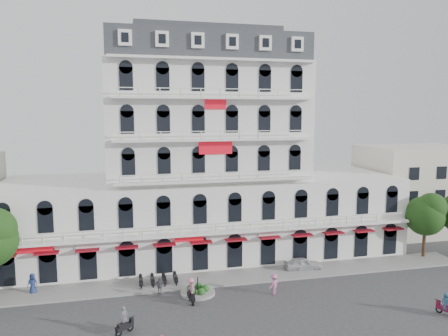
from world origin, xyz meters
TOP-DOWN VIEW (x-y plane):
  - ground at (0.00, 0.00)m, footprint 120.00×120.00m
  - sidewalk at (0.00, 9.00)m, footprint 53.00×4.00m
  - main_building at (0.00, 18.00)m, footprint 45.00×15.00m
  - flank_building_east at (30.00, 20.00)m, footprint 14.00×10.00m
  - traffic_island at (-3.00, 6.00)m, footprint 3.20×3.20m
  - parked_scooter_row at (-6.35, 8.80)m, footprint 4.40×1.80m
  - tree_east_inner at (24.05, 9.98)m, footprint 4.40×4.37m
  - parked_car at (8.89, 9.50)m, footprint 4.02×1.88m
  - rider_west at (-9.62, 0.09)m, footprint 1.42×1.19m
  - rider_east at (16.09, -2.92)m, footprint 0.89×1.62m
  - rider_center at (-3.90, 4.24)m, footprint 0.79×1.70m
  - pedestrian_left at (-17.72, 9.50)m, footprint 1.07×0.83m
  - pedestrian_mid at (-6.37, 6.72)m, footprint 1.02×0.67m
  - pedestrian_right at (3.79, 4.33)m, footprint 1.43×1.29m

SIDE VIEW (x-z plane):
  - ground at x=0.00m, z-range 0.00..0.00m
  - parked_scooter_row at x=-6.35m, z-range -0.55..0.55m
  - sidewalk at x=0.00m, z-range 0.00..0.16m
  - traffic_island at x=-3.00m, z-range -0.54..1.06m
  - parked_car at x=8.89m, z-range 0.00..1.33m
  - pedestrian_mid at x=-6.37m, z-range 0.00..1.62m
  - rider_east at x=16.09m, z-range -0.04..1.89m
  - pedestrian_right at x=3.79m, z-range 0.00..1.92m
  - pedestrian_left at x=-17.72m, z-range 0.00..1.94m
  - rider_west at x=-9.62m, z-range -0.11..2.07m
  - rider_center at x=-3.90m, z-range 0.07..2.34m
  - tree_east_inner at x=24.05m, z-range 1.43..9.00m
  - flank_building_east at x=30.00m, z-range 0.00..12.00m
  - main_building at x=0.00m, z-range -2.94..22.86m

